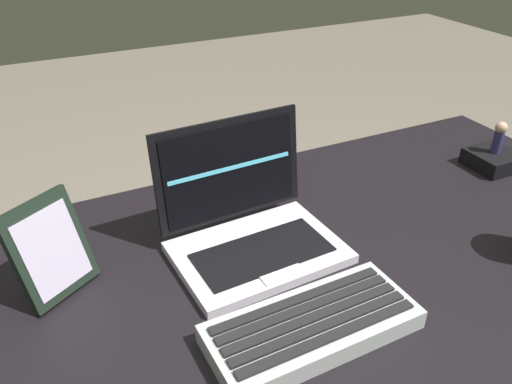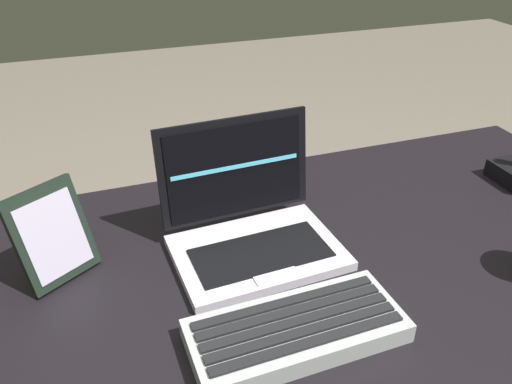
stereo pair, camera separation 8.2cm
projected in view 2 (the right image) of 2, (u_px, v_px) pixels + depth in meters
desk at (305, 308)px, 0.92m from camera, size 1.37×0.68×0.73m
laptop_front at (251, 226)px, 0.87m from camera, size 0.28×0.23×0.21m
external_keyboard at (297, 330)px, 0.70m from camera, size 0.30×0.13×0.03m
photo_frame at (52, 235)px, 0.79m from camera, size 0.13×0.11×0.15m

